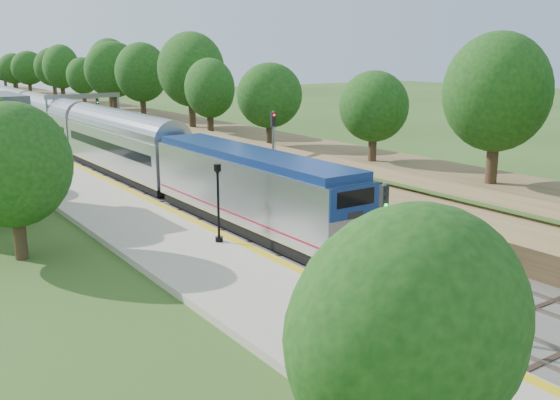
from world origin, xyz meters
TOP-DOWN VIEW (x-y plane):
  - ground at (0.00, 0.00)m, footprint 320.00×320.00m
  - trackbed at (2.00, 60.00)m, footprint 9.50×170.00m
  - platform at (-5.20, 16.00)m, footprint 6.40×68.00m
  - yellow_stripe at (-2.35, 16.00)m, footprint 0.55×68.00m
  - embankment at (10.35, 60.00)m, footprint 10.64×170.00m
  - signal_gantry at (2.47, 54.99)m, footprint 8.40×0.38m
  - trees_behind_platform at (-11.17, 20.67)m, footprint 7.82×53.32m
  - train at (0.00, 80.27)m, footprint 3.19×149.60m
  - lamppost_mid at (-3.29, 0.63)m, footprint 0.45×0.45m
  - lamppost_far at (-3.22, 14.26)m, footprint 0.43×0.43m
  - signal_platform at (-2.90, 1.75)m, footprint 0.32×0.25m
  - signal_farside at (6.20, 22.75)m, footprint 0.35×0.28m

SIDE VIEW (x-z plane):
  - ground at x=0.00m, z-range 0.00..0.00m
  - trackbed at x=2.00m, z-range -0.07..0.21m
  - platform at x=-5.20m, z-range 0.00..0.38m
  - yellow_stripe at x=-2.35m, z-range 0.38..0.39m
  - embankment at x=10.35m, z-range -3.89..7.80m
  - lamppost_far at x=-3.22m, z-range 0.15..4.53m
  - train at x=0.00m, z-range 0.04..4.73m
  - lamppost_mid at x=-3.29m, z-range 0.14..4.71m
  - signal_platform at x=-2.90m, z-range 1.01..6.47m
  - signal_farside at x=6.20m, z-range 0.83..7.24m
  - trees_behind_platform at x=-11.17m, z-range 0.93..8.14m
  - signal_gantry at x=2.47m, z-range 1.72..7.92m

